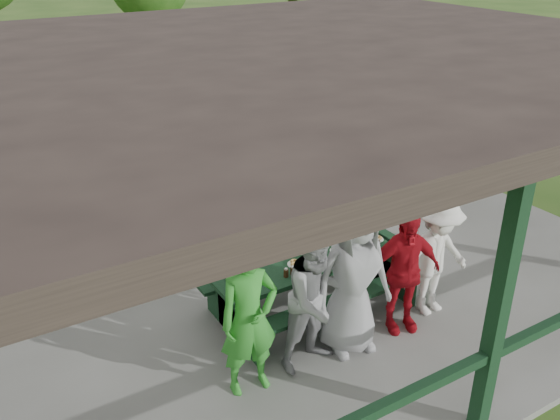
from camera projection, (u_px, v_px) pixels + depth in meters
ground at (283, 269)px, 9.05m from camera, size 90.00×90.00×0.00m
concrete_slab at (283, 266)px, 9.03m from camera, size 10.00×8.00×0.10m
pavilion_structure at (284, 59)px, 7.69m from camera, size 10.60×8.60×3.24m
picnic_table_near at (313, 277)px, 7.74m from camera, size 2.71×1.39×0.75m
picnic_table_far at (248, 217)px, 9.35m from camera, size 2.63×1.39×0.75m
table_setting at (310, 257)px, 7.61m from camera, size 2.28×0.45×0.10m
contestant_green at (249, 319)px, 6.21m from camera, size 0.69×0.49×1.80m
contestant_grey_left at (316, 298)px, 6.60m from camera, size 0.91×0.74×1.74m
contestant_grey_mid at (353, 277)px, 6.82m from camera, size 1.02×0.73×1.94m
contestant_red at (403, 272)px, 7.22m from camera, size 1.03×0.67×1.64m
contestant_white_fedora at (436, 257)px, 7.55m from camera, size 1.05×0.60×1.67m
spectator_lblue at (215, 181)px, 9.91m from camera, size 1.48×0.55×1.57m
spectator_blue at (127, 179)px, 9.63m from camera, size 0.78×0.66×1.83m
spectator_grey at (296, 166)px, 10.66m from camera, size 0.87×0.77×1.48m
pickup_truck at (141, 100)px, 14.94m from camera, size 5.69×2.78×1.56m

